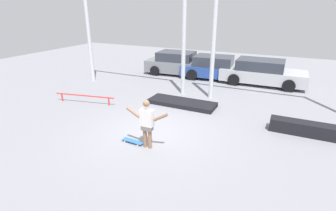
# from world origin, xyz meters

# --- Properties ---
(ground_plane) EXTENTS (36.00, 36.00, 0.00)m
(ground_plane) POSITION_xyz_m (0.00, 0.00, 0.00)
(ground_plane) COLOR gray
(skateboarder) EXTENTS (1.41, 0.22, 1.58)m
(skateboarder) POSITION_xyz_m (0.34, -0.91, 0.87)
(skateboarder) COLOR #8C664C
(skateboarder) RESTS_ON ground_plane
(skateboard) EXTENTS (0.77, 0.28, 0.08)m
(skateboard) POSITION_xyz_m (-0.23, -0.89, 0.06)
(skateboard) COLOR #2D66B2
(skateboard) RESTS_ON ground_plane
(grind_box) EXTENTS (2.23, 0.52, 0.46)m
(grind_box) POSITION_xyz_m (4.80, 2.19, 0.23)
(grind_box) COLOR black
(grind_box) RESTS_ON ground_plane
(manual_pad) EXTENTS (3.05, 1.09, 0.19)m
(manual_pad) POSITION_xyz_m (-0.13, 3.04, 0.09)
(manual_pad) COLOR black
(manual_pad) RESTS_ON ground_plane
(grind_rail) EXTENTS (2.87, 0.63, 0.39)m
(grind_rail) POSITION_xyz_m (-4.24, 1.35, 0.31)
(grind_rail) COLOR red
(grind_rail) RESTS_ON ground_plane
(canopy_support_left) EXTENTS (5.98, 0.20, 5.64)m
(canopy_support_left) POSITION_xyz_m (-3.61, 4.58, 3.49)
(canopy_support_left) COLOR silver
(canopy_support_left) RESTS_ON ground_plane
(canopy_support_right) EXTENTS (5.98, 0.20, 5.64)m
(canopy_support_right) POSITION_xyz_m (3.61, 4.58, 3.49)
(canopy_support_right) COLOR silver
(canopy_support_right) RESTS_ON ground_plane
(parked_car_grey) EXTENTS (4.20, 2.23, 1.43)m
(parked_car_grey) POSITION_xyz_m (-2.57, 8.21, 0.69)
(parked_car_grey) COLOR slate
(parked_car_grey) RESTS_ON ground_plane
(parked_car_blue) EXTENTS (4.18, 2.18, 1.37)m
(parked_car_blue) POSITION_xyz_m (-0.08, 8.16, 0.66)
(parked_car_blue) COLOR #284793
(parked_car_blue) RESTS_ON ground_plane
(parked_car_silver) EXTENTS (4.59, 2.06, 1.39)m
(parked_car_silver) POSITION_xyz_m (2.64, 8.09, 0.67)
(parked_car_silver) COLOR #B7BABF
(parked_car_silver) RESTS_ON ground_plane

